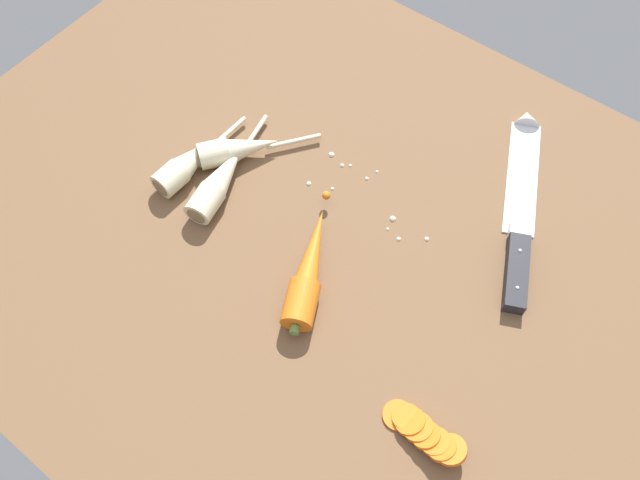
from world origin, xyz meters
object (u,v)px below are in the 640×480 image
Objects in this scene: whole_carrot at (309,270)px; parsnip_mid_left at (188,163)px; carrot_slice_stack at (423,432)px; parsnip_front at (220,180)px; parsnip_mid_right at (238,150)px; chefs_knife at (521,199)px.

parsnip_mid_left is (-24.50, 3.36, -0.12)cm from whole_carrot.
whole_carrot is at bearing -7.81° from parsnip_mid_left.
carrot_slice_stack is at bearing -13.82° from parsnip_mid_left.
carrot_slice_stack is (23.19, -8.37, -0.90)cm from whole_carrot.
parsnip_mid_right is at bearing 104.48° from parsnip_front.
parsnip_mid_left is at bearing -149.32° from chefs_knife.
whole_carrot is 1.12× the size of parsnip_mid_left.
whole_carrot is 22.45cm from parsnip_mid_right.
parsnip_mid_left is at bearing -175.26° from parsnip_front.
whole_carrot reaches higher than chefs_knife.
parsnip_mid_right is 1.48× the size of carrot_slice_stack.
chefs_knife is 1.67× the size of whole_carrot.
parsnip_front is at bearing 168.50° from whole_carrot.
parsnip_front is at bearing -146.00° from chefs_knife.
parsnip_mid_left is 49.12cm from carrot_slice_stack.
whole_carrot is at bearing 160.15° from carrot_slice_stack.
parsnip_mid_left is 1.10× the size of parsnip_mid_right.
carrot_slice_stack is (6.42, -36.22, 0.55)cm from chefs_knife.
parsnip_front is 43.77cm from carrot_slice_stack.
whole_carrot is at bearing -121.06° from chefs_knife.
chefs_knife is 48.01cm from parsnip_mid_left.
carrot_slice_stack is (43.50, -17.93, -0.78)cm from parsnip_mid_right.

